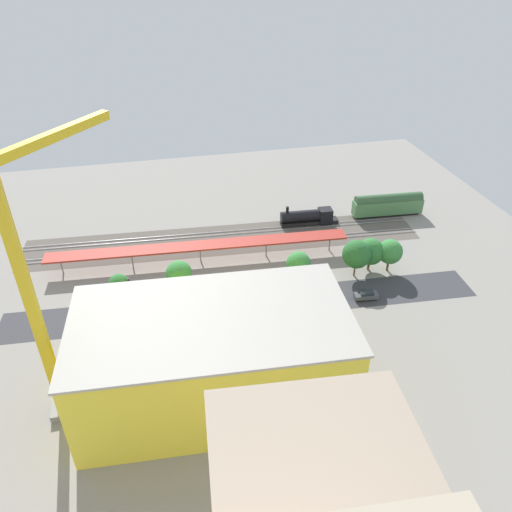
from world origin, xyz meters
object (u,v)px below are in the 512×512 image
Objects in this scene: construction_building at (214,359)px; street_tree_4 at (119,284)px; locomotive at (310,217)px; street_tree_3 at (179,274)px; street_tree_5 at (357,254)px; tower_crane at (35,279)px; street_tree_0 at (390,252)px; street_tree_1 at (298,264)px; parked_car_1 at (333,301)px; parked_car_4 at (223,314)px; parked_car_0 at (366,295)px; street_tree_2 at (371,252)px; parked_car_2 at (295,307)px; parked_car_6 at (141,329)px; parked_car_3 at (259,310)px; traffic_light at (130,288)px; box_truck_1 at (103,334)px; passenger_coach at (388,204)px; parked_car_5 at (187,321)px; box_truck_0 at (114,328)px; platform_canopy_near at (200,246)px.

construction_building is 30.18m from street_tree_4.
locomotive is at bearing -154.06° from street_tree_4.
street_tree_3 is 36.19m from street_tree_5.
street_tree_0 is (-62.67, -22.82, -18.98)m from tower_crane.
street_tree_1 is 0.90× the size of street_tree_5.
parked_car_4 is (21.35, -0.85, -0.09)m from parked_car_1.
tower_crane is at bearing 72.63° from street_tree_4.
street_tree_2 reaches higher than parked_car_0.
street_tree_0 reaches higher than parked_car_2.
locomotive is at bearing -143.24° from parked_car_6.
parked_car_0 is at bearing 166.42° from street_tree_3.
street_tree_5 is at bearing -151.52° from parked_car_2.
street_tree_4 is (25.24, -8.92, 3.82)m from parked_car_3.
locomotive is 49.13m from traffic_light.
street_tree_3 is at bearing -146.45° from box_truck_1.
passenger_coach is at bearing -129.65° from parked_car_1.
parked_car_1 is at bearing 179.88° from parked_car_6.
traffic_light is at bearing 2.71° from street_tree_3.
parked_car_5 reaches higher than parked_car_3.
street_tree_4 reaches higher than box_truck_0.
parked_car_0 is at bearing 179.92° from parked_car_5.
box_truck_1 is at bearing 61.26° from traffic_light.
street_tree_0 reaches higher than parked_car_0.
passenger_coach is 70.04m from parked_car_6.
box_truck_0 is 9.66m from street_tree_4.
box_truck_1 is (-4.37, -13.55, -22.03)m from tower_crane.
box_truck_1 is (49.90, 1.04, 0.83)m from parked_car_0.
parked_car_6 is 0.65× the size of street_tree_4.
street_tree_2 is 0.89× the size of street_tree_5.
street_tree_4 is at bearing -19.47° from parked_car_3.
street_tree_0 is at bearing 179.57° from street_tree_3.
locomotive is 0.80× the size of passenger_coach.
street_tree_4 is at bearing -11.13° from parked_car_0.
box_truck_0 is at bearing 68.21° from traffic_light.
parked_car_6 is 6.49m from box_truck_1.
parked_car_5 is at bearing -1.16° from parked_car_2.
street_tree_2 reaches higher than street_tree_0.
traffic_light reaches higher than box_truck_0.
parked_car_1 is at bearing 167.63° from traffic_light.
street_tree_3 is (28.45, -8.76, 4.85)m from parked_car_1.
construction_building is 5.37× the size of street_tree_0.
traffic_light is at bearing 0.13° from street_tree_0.
platform_canopy_near is at bearing 12.35° from passenger_coach.
street_tree_1 is (4.72, -7.97, 4.18)m from parked_car_1.
street_tree_0 is at bearing -178.02° from street_tree_5.
parked_car_3 is at bearing 37.27° from passenger_coach.
parked_car_4 is at bearing 11.66° from street_tree_0.
locomotive is 1.47× the size of box_truck_1.
street_tree_5 is (-7.73, -8.16, 4.56)m from parked_car_1.
parked_car_6 is at bearing -0.12° from parked_car_1.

